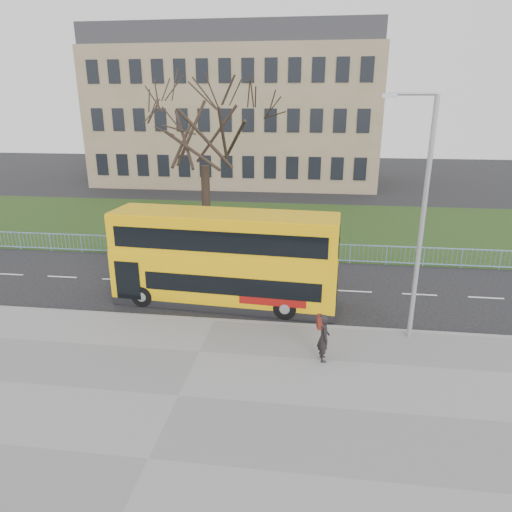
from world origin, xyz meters
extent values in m
plane|color=black|center=(0.00, 0.00, 0.00)|extent=(120.00, 120.00, 0.00)
cube|color=slate|center=(0.00, -6.75, 0.06)|extent=(80.00, 10.50, 0.12)
cube|color=gray|center=(0.00, -1.55, 0.07)|extent=(80.00, 0.20, 0.14)
cube|color=#1F3C15|center=(0.00, 14.30, 0.04)|extent=(80.00, 15.40, 0.08)
cube|color=#7B6D4E|center=(-5.00, 35.00, 7.00)|extent=(30.00, 15.00, 14.00)
cube|color=#F2B30A|center=(0.07, 0.40, 1.25)|extent=(9.98, 3.02, 1.83)
cube|color=#F2B30A|center=(0.07, 0.40, 2.33)|extent=(9.98, 3.02, 0.31)
cube|color=#F2B30A|center=(0.07, 0.40, 3.30)|extent=(9.93, 2.97, 1.64)
cube|color=black|center=(0.55, -0.82, 1.32)|extent=(7.57, 0.57, 0.80)
cube|color=black|center=(-0.01, -0.76, 3.22)|extent=(9.03, 0.67, 0.89)
cylinder|color=black|center=(-3.51, -0.41, 0.49)|extent=(0.99, 0.33, 0.97)
cylinder|color=black|center=(2.85, -0.86, 0.49)|extent=(0.99, 0.33, 0.97)
imported|color=black|center=(4.39, -4.10, 0.98)|extent=(0.51, 0.69, 1.72)
cylinder|color=#96999E|center=(7.68, -2.00, 4.50)|extent=(0.18, 0.18, 8.76)
cylinder|color=#96999E|center=(6.91, -2.02, 8.88)|extent=(1.54, 0.16, 0.11)
cube|color=#96999E|center=(6.15, -2.05, 8.83)|extent=(0.50, 0.21, 0.13)
camera|label=1|loc=(3.87, -18.18, 8.61)|focal=32.00mm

